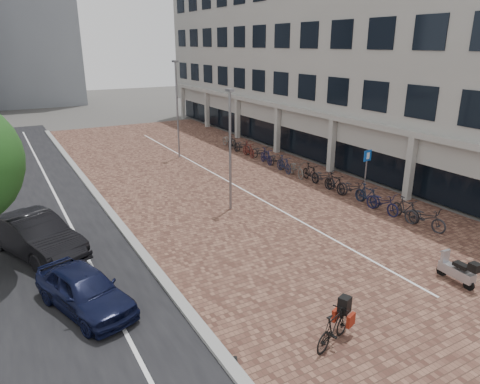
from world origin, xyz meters
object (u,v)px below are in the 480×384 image
hero_bike (334,327)px  scooter_front (457,269)px  car_navy (84,290)px  parking_sign (366,167)px  car_dark (35,235)px

hero_bike → scooter_front: 5.77m
car_navy → hero_bike: (5.45, -4.98, -0.14)m
scooter_front → parking_sign: parking_sign is taller
car_dark → hero_bike: car_dark is taller
scooter_front → parking_sign: (3.35, 7.72, 1.28)m
scooter_front → parking_sign: bearing=69.7°
hero_bike → parking_sign: parking_sign is taller
parking_sign → scooter_front: bearing=-120.9°
car_dark → scooter_front: (12.09, -9.29, -0.28)m
car_navy → car_dark: 4.82m
car_navy → hero_bike: car_navy is taller
scooter_front → hero_bike: bearing=-172.6°
car_dark → hero_bike: bearing=-80.1°
car_navy → parking_sign: 14.93m
scooter_front → parking_sign: size_ratio=0.57×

